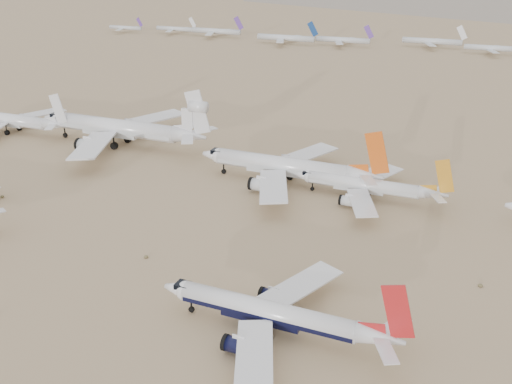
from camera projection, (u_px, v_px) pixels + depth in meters
ground at (245, 327)px, 102.39m from camera, size 7000.00×7000.00×0.00m
main_airliner at (277, 314)px, 98.94m from camera, size 43.26×42.25×15.26m
row2_gold_tail at (369, 186)px, 153.43m from camera, size 40.38×39.50×14.38m
row2_orange_tail at (289, 167)px, 163.39m from camera, size 53.05×51.89×18.92m
row2_white_trijet at (124, 128)px, 194.55m from camera, size 63.70×62.26×22.57m
row2_white_twin at (13, 120)px, 209.82m from camera, size 47.35×46.34×16.92m
distant_storage_row at (387, 42)px, 393.21m from camera, size 459.99×65.85×15.70m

